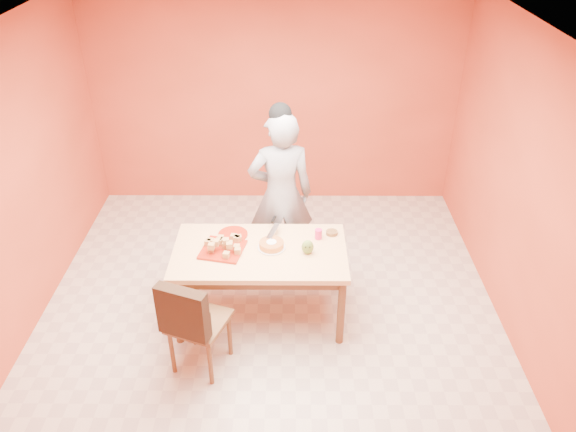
{
  "coord_description": "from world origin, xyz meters",
  "views": [
    {
      "loc": [
        0.2,
        -4.07,
        3.74
      ],
      "look_at": [
        0.18,
        0.3,
        1.04
      ],
      "focal_mm": 35.0,
      "sensor_mm": 36.0,
      "label": 1
    }
  ],
  "objects_px": {
    "checker_tin": "(332,233)",
    "pastry_platter": "(223,250)",
    "red_dinner_plate": "(233,234)",
    "dining_table": "(260,259)",
    "dining_chair": "(198,321)",
    "egg_ornament": "(308,247)",
    "magenta_glass": "(318,234)",
    "sponge_cake": "(271,245)",
    "person": "(281,195)"
  },
  "relations": [
    {
      "from": "dining_chair",
      "to": "egg_ornament",
      "type": "distance_m",
      "value": 1.17
    },
    {
      "from": "dining_chair",
      "to": "sponge_cake",
      "type": "height_order",
      "value": "dining_chair"
    },
    {
      "from": "dining_chair",
      "to": "person",
      "type": "relative_size",
      "value": 0.54
    },
    {
      "from": "red_dinner_plate",
      "to": "checker_tin",
      "type": "xyz_separation_m",
      "value": [
        0.95,
        0.02,
        0.01
      ]
    },
    {
      "from": "sponge_cake",
      "to": "egg_ornament",
      "type": "xyz_separation_m",
      "value": [
        0.33,
        -0.08,
        0.03
      ]
    },
    {
      "from": "dining_table",
      "to": "person",
      "type": "bearing_deg",
      "value": 76.32
    },
    {
      "from": "checker_tin",
      "to": "dining_table",
      "type": "bearing_deg",
      "value": -158.23
    },
    {
      "from": "sponge_cake",
      "to": "dining_chair",
      "type": "bearing_deg",
      "value": -129.88
    },
    {
      "from": "dining_table",
      "to": "magenta_glass",
      "type": "bearing_deg",
      "value": 19.94
    },
    {
      "from": "dining_table",
      "to": "egg_ornament",
      "type": "relative_size",
      "value": 11.51
    },
    {
      "from": "sponge_cake",
      "to": "checker_tin",
      "type": "xyz_separation_m",
      "value": [
        0.57,
        0.23,
        -0.02
      ]
    },
    {
      "from": "dining_table",
      "to": "checker_tin",
      "type": "xyz_separation_m",
      "value": [
        0.68,
        0.27,
        0.11
      ]
    },
    {
      "from": "red_dinner_plate",
      "to": "dining_table",
      "type": "bearing_deg",
      "value": -43.01
    },
    {
      "from": "magenta_glass",
      "to": "sponge_cake",
      "type": "bearing_deg",
      "value": -159.9
    },
    {
      "from": "dining_table",
      "to": "sponge_cake",
      "type": "relative_size",
      "value": 7.02
    },
    {
      "from": "dining_chair",
      "to": "person",
      "type": "height_order",
      "value": "person"
    },
    {
      "from": "dining_table",
      "to": "sponge_cake",
      "type": "height_order",
      "value": "sponge_cake"
    },
    {
      "from": "red_dinner_plate",
      "to": "sponge_cake",
      "type": "relative_size",
      "value": 1.24
    },
    {
      "from": "magenta_glass",
      "to": "checker_tin",
      "type": "distance_m",
      "value": 0.15
    },
    {
      "from": "egg_ornament",
      "to": "pastry_platter",
      "type": "bearing_deg",
      "value": -170.7
    },
    {
      "from": "dining_chair",
      "to": "person",
      "type": "distance_m",
      "value": 1.64
    },
    {
      "from": "dining_chair",
      "to": "red_dinner_plate",
      "type": "relative_size",
      "value": 3.51
    },
    {
      "from": "dining_chair",
      "to": "magenta_glass",
      "type": "height_order",
      "value": "dining_chair"
    },
    {
      "from": "person",
      "to": "egg_ornament",
      "type": "relative_size",
      "value": 13.09
    },
    {
      "from": "egg_ornament",
      "to": "dining_table",
      "type": "bearing_deg",
      "value": -173.72
    },
    {
      "from": "checker_tin",
      "to": "egg_ornament",
      "type": "bearing_deg",
      "value": -127.26
    },
    {
      "from": "pastry_platter",
      "to": "dining_chair",
      "type": "bearing_deg",
      "value": -102.66
    },
    {
      "from": "egg_ornament",
      "to": "magenta_glass",
      "type": "xyz_separation_m",
      "value": [
        0.11,
        0.24,
        -0.02
      ]
    },
    {
      "from": "egg_ornament",
      "to": "checker_tin",
      "type": "xyz_separation_m",
      "value": [
        0.24,
        0.32,
        -0.05
      ]
    },
    {
      "from": "dining_table",
      "to": "magenta_glass",
      "type": "height_order",
      "value": "magenta_glass"
    },
    {
      "from": "dining_chair",
      "to": "egg_ornament",
      "type": "height_order",
      "value": "dining_chair"
    },
    {
      "from": "dining_table",
      "to": "egg_ornament",
      "type": "bearing_deg",
      "value": -5.88
    },
    {
      "from": "egg_ornament",
      "to": "red_dinner_plate",
      "type": "bearing_deg",
      "value": 169.49
    },
    {
      "from": "red_dinner_plate",
      "to": "pastry_platter",
      "type": "bearing_deg",
      "value": -105.54
    },
    {
      "from": "red_dinner_plate",
      "to": "magenta_glass",
      "type": "xyz_separation_m",
      "value": [
        0.82,
        -0.05,
        0.04
      ]
    },
    {
      "from": "dining_table",
      "to": "red_dinner_plate",
      "type": "relative_size",
      "value": 5.66
    },
    {
      "from": "checker_tin",
      "to": "dining_chair",
      "type": "bearing_deg",
      "value": -140.92
    },
    {
      "from": "egg_ornament",
      "to": "magenta_glass",
      "type": "bearing_deg",
      "value": 78.2
    },
    {
      "from": "person",
      "to": "sponge_cake",
      "type": "height_order",
      "value": "person"
    },
    {
      "from": "pastry_platter",
      "to": "sponge_cake",
      "type": "height_order",
      "value": "sponge_cake"
    },
    {
      "from": "checker_tin",
      "to": "person",
      "type": "bearing_deg",
      "value": 135.48
    },
    {
      "from": "sponge_cake",
      "to": "magenta_glass",
      "type": "xyz_separation_m",
      "value": [
        0.44,
        0.16,
        0.01
      ]
    },
    {
      "from": "dining_chair",
      "to": "checker_tin",
      "type": "xyz_separation_m",
      "value": [
        1.17,
        0.95,
        0.26
      ]
    },
    {
      "from": "dining_table",
      "to": "sponge_cake",
      "type": "distance_m",
      "value": 0.18
    },
    {
      "from": "pastry_platter",
      "to": "egg_ornament",
      "type": "xyz_separation_m",
      "value": [
        0.78,
        -0.04,
        0.06
      ]
    },
    {
      "from": "person",
      "to": "dining_chair",
      "type": "bearing_deg",
      "value": 57.59
    },
    {
      "from": "dining_table",
      "to": "pastry_platter",
      "type": "bearing_deg",
      "value": -178.94
    },
    {
      "from": "dining_chair",
      "to": "checker_tin",
      "type": "relative_size",
      "value": 8.92
    },
    {
      "from": "pastry_platter",
      "to": "magenta_glass",
      "type": "relative_size",
      "value": 3.8
    },
    {
      "from": "checker_tin",
      "to": "pastry_platter",
      "type": "bearing_deg",
      "value": -164.75
    }
  ]
}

